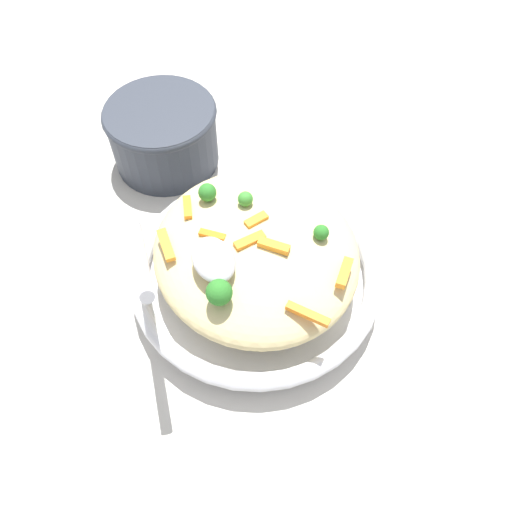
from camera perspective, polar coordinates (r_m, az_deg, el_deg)
name	(u,v)px	position (r m, az deg, el deg)	size (l,w,h in m)	color
ground_plane	(256,285)	(0.59, 0.00, -3.33)	(2.40, 2.40, 0.00)	beige
serving_bowl	(256,274)	(0.57, 0.00, -2.09)	(0.28, 0.28, 0.04)	silver
pasta_mound	(256,251)	(0.53, 0.00, 0.57)	(0.23, 0.22, 0.06)	#DBC689
carrot_piece_0	(256,220)	(0.52, 0.03, 4.13)	(0.03, 0.01, 0.01)	orange
carrot_piece_1	(250,241)	(0.50, -0.72, 1.74)	(0.03, 0.01, 0.01)	orange
carrot_piece_2	(188,207)	(0.54, -7.85, 5.55)	(0.03, 0.01, 0.01)	orange
carrot_piece_3	(344,273)	(0.49, 10.09, -1.89)	(0.03, 0.01, 0.01)	orange
carrot_piece_4	(212,235)	(0.51, -5.02, 2.39)	(0.03, 0.01, 0.01)	orange
carrot_piece_5	(308,314)	(0.47, 5.95, -6.63)	(0.04, 0.01, 0.01)	orange
carrot_piece_6	(274,246)	(0.50, 2.04, 1.16)	(0.03, 0.01, 0.01)	orange
carrot_piece_7	(166,245)	(0.51, -10.27, 1.27)	(0.04, 0.01, 0.01)	orange
broccoli_floret_0	(321,233)	(0.51, 7.48, 2.68)	(0.02, 0.02, 0.02)	#296820
broccoli_floret_1	(219,293)	(0.46, -4.24, -4.20)	(0.03, 0.03, 0.03)	#296820
broccoli_floret_2	(245,199)	(0.53, -1.22, 6.53)	(0.02, 0.02, 0.02)	#377928
broccoli_floret_3	(207,193)	(0.54, -5.60, 7.25)	(0.02, 0.02, 0.02)	#296820
serving_spoon	(190,258)	(0.47, -7.60, -0.28)	(0.13, 0.10, 0.08)	#B7B7BC
companion_bowl	(163,133)	(0.70, -10.58, 13.70)	(0.15, 0.15, 0.09)	#333842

